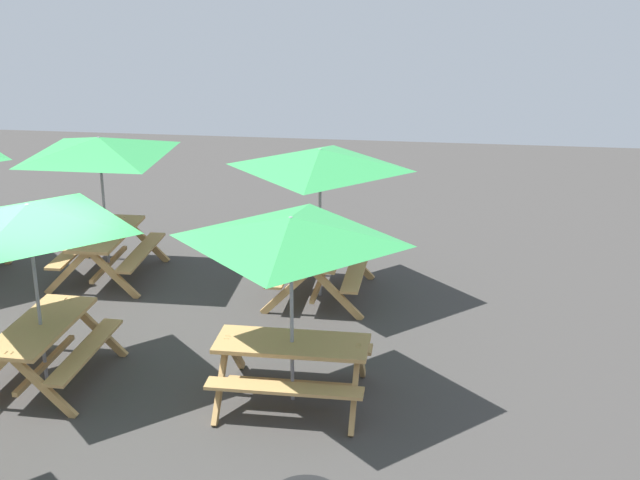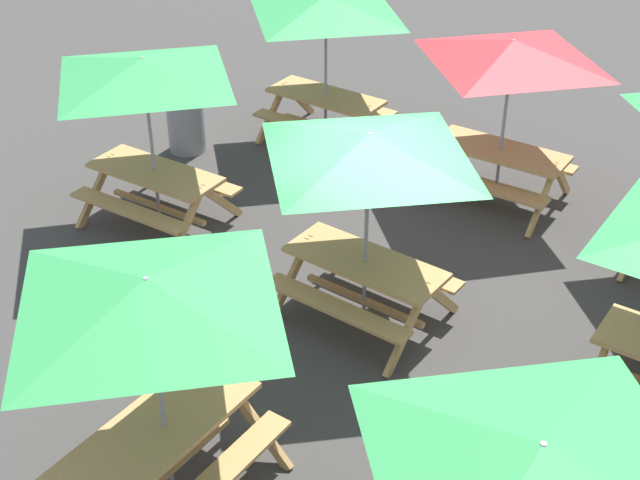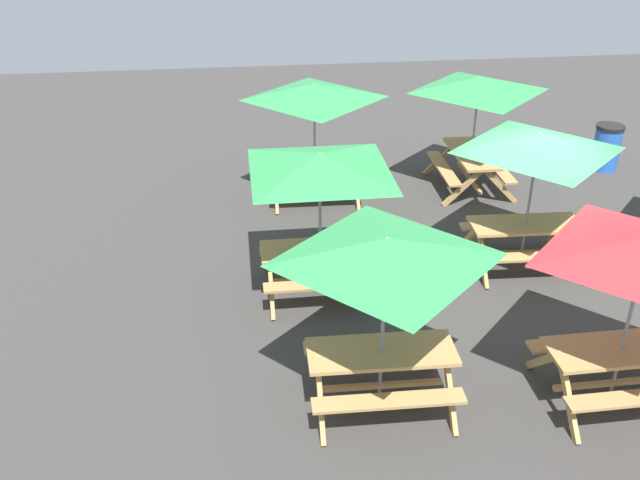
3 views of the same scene
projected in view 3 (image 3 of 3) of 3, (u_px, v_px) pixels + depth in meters
name	position (u px, v px, depth m)	size (l,w,h in m)	color
ground_plane	(518.00, 270.00, 11.72)	(26.76, 26.76, 0.00)	#3D3A38
picnic_table_0	(320.00, 173.00, 10.21)	(2.83, 2.83, 2.34)	tan
picnic_table_1	(314.00, 100.00, 13.27)	(2.05, 2.05, 2.34)	tan
picnic_table_5	(478.00, 93.00, 13.68)	(2.03, 2.03, 2.34)	tan
picnic_table_6	(537.00, 152.00, 10.94)	(2.08, 2.08, 2.34)	tan
picnic_table_7	(386.00, 262.00, 7.98)	(2.04, 2.04, 2.34)	tan
trash_bin_blue	(607.00, 147.00, 15.28)	(0.59, 0.59, 0.98)	blue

